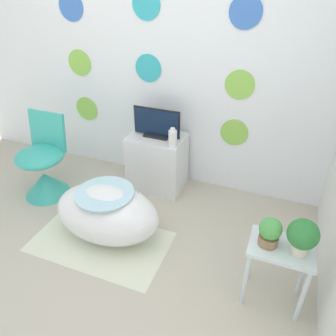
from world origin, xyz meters
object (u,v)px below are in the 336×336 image
object	(u,v)px
vase	(173,138)
potted_plant_left	(270,232)
chair	(44,170)
tv	(157,124)
potted_plant_right	(303,236)
bathtub	(107,213)

from	to	relation	value
vase	potted_plant_left	size ratio (longest dim) A/B	0.95
chair	tv	world-z (taller)	tv
chair	vase	distance (m)	1.32
tv	potted_plant_left	xyz separation A→B (m)	(1.17, -0.98, -0.10)
chair	potted_plant_right	world-z (taller)	chair
chair	potted_plant_right	distance (m)	2.41
potted_plant_right	tv	bearing A→B (deg)	143.93
potted_plant_left	potted_plant_right	xyz separation A→B (m)	(0.18, -0.01, 0.04)
bathtub	potted_plant_left	size ratio (longest dim) A/B	4.55
chair	potted_plant_left	bearing A→B (deg)	-11.83
bathtub	tv	bearing A→B (deg)	82.60
vase	chair	bearing A→B (deg)	-162.30
potted_plant_left	potted_plant_right	bearing A→B (deg)	-2.45
potted_plant_right	vase	bearing A→B (deg)	143.46
chair	tv	size ratio (longest dim) A/B	1.75
tv	vase	xyz separation A→B (m)	(0.22, -0.14, -0.04)
bathtub	tv	size ratio (longest dim) A/B	1.95
bathtub	chair	distance (m)	0.93
tv	potted_plant_left	size ratio (longest dim) A/B	2.33
bathtub	tv	xyz separation A→B (m)	(0.11, 0.82, 0.47)
chair	potted_plant_right	xyz separation A→B (m)	(2.33, -0.46, 0.35)
potted_plant_right	bathtub	bearing A→B (deg)	173.55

